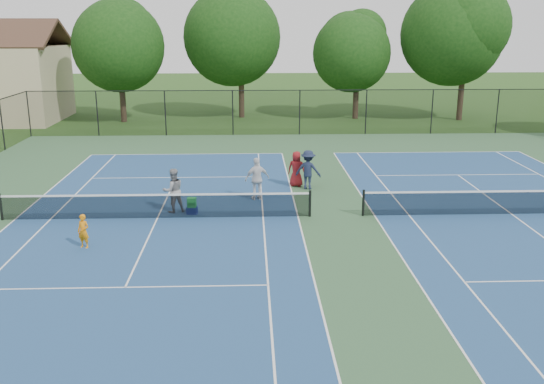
{
  "coord_description": "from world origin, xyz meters",
  "views": [
    {
      "loc": [
        -3.37,
        -22.55,
        7.35
      ],
      "look_at": [
        -2.57,
        -1.0,
        1.3
      ],
      "focal_mm": 40.0,
      "sensor_mm": 36.0,
      "label": 1
    }
  ],
  "objects_px": {
    "tree_back_d": "(466,30)",
    "bystander_b": "(308,170)",
    "tree_back_a": "(119,41)",
    "ball_crate": "(192,210)",
    "tree_back_b": "(241,32)",
    "bystander_c": "(296,169)",
    "instructor": "(173,191)",
    "bystander_a": "(257,179)",
    "tree_back_c": "(358,48)",
    "child_player": "(83,231)",
    "ball_hopper": "(192,202)"
  },
  "relations": [
    {
      "from": "tree_back_d",
      "to": "ball_hopper",
      "type": "bearing_deg",
      "value": -128.53
    },
    {
      "from": "tree_back_d",
      "to": "bystander_c",
      "type": "distance_m",
      "value": 24.8
    },
    {
      "from": "tree_back_a",
      "to": "ball_hopper",
      "type": "relative_size",
      "value": 23.87
    },
    {
      "from": "tree_back_d",
      "to": "bystander_b",
      "type": "height_order",
      "value": "tree_back_d"
    },
    {
      "from": "bystander_c",
      "to": "tree_back_c",
      "type": "bearing_deg",
      "value": -93.56
    },
    {
      "from": "child_player",
      "to": "tree_back_b",
      "type": "bearing_deg",
      "value": 101.58
    },
    {
      "from": "bystander_b",
      "to": "tree_back_d",
      "type": "bearing_deg",
      "value": -106.65
    },
    {
      "from": "bystander_c",
      "to": "bystander_b",
      "type": "bearing_deg",
      "value": 147.43
    },
    {
      "from": "instructor",
      "to": "bystander_a",
      "type": "height_order",
      "value": "bystander_a"
    },
    {
      "from": "bystander_b",
      "to": "ball_crate",
      "type": "distance_m",
      "value": 6.16
    },
    {
      "from": "tree_back_d",
      "to": "tree_back_a",
      "type": "bearing_deg",
      "value": -180.0
    },
    {
      "from": "ball_crate",
      "to": "ball_hopper",
      "type": "relative_size",
      "value": 1.06
    },
    {
      "from": "tree_back_b",
      "to": "bystander_a",
      "type": "bearing_deg",
      "value": -87.75
    },
    {
      "from": "tree_back_d",
      "to": "bystander_b",
      "type": "xyz_separation_m",
      "value": [
        -13.74,
        -19.91,
        -5.92
      ]
    },
    {
      "from": "tree_back_b",
      "to": "tree_back_d",
      "type": "distance_m",
      "value": 17.12
    },
    {
      "from": "tree_back_a",
      "to": "tree_back_c",
      "type": "bearing_deg",
      "value": 3.18
    },
    {
      "from": "bystander_a",
      "to": "tree_back_d",
      "type": "bearing_deg",
      "value": -144.72
    },
    {
      "from": "tree_back_b",
      "to": "bystander_b",
      "type": "relative_size",
      "value": 5.57
    },
    {
      "from": "tree_back_a",
      "to": "bystander_c",
      "type": "relative_size",
      "value": 5.55
    },
    {
      "from": "bystander_c",
      "to": "tree_back_d",
      "type": "bearing_deg",
      "value": -112.84
    },
    {
      "from": "tree_back_b",
      "to": "bystander_c",
      "type": "distance_m",
      "value": 22.33
    },
    {
      "from": "child_player",
      "to": "instructor",
      "type": "xyz_separation_m",
      "value": [
        2.55,
        3.91,
        0.31
      ]
    },
    {
      "from": "tree_back_c",
      "to": "tree_back_b",
      "type": "bearing_deg",
      "value": 173.66
    },
    {
      "from": "bystander_b",
      "to": "bystander_c",
      "type": "distance_m",
      "value": 0.71
    },
    {
      "from": "bystander_a",
      "to": "bystander_c",
      "type": "height_order",
      "value": "bystander_a"
    },
    {
      "from": "bystander_a",
      "to": "bystander_b",
      "type": "relative_size",
      "value": 1.02
    },
    {
      "from": "tree_back_a",
      "to": "bystander_a",
      "type": "xyz_separation_m",
      "value": [
        9.92,
        -21.53,
        -5.12
      ]
    },
    {
      "from": "instructor",
      "to": "bystander_b",
      "type": "distance_m",
      "value": 6.59
    },
    {
      "from": "tree_back_a",
      "to": "bystander_c",
      "type": "bearing_deg",
      "value": -58.76
    },
    {
      "from": "tree_back_a",
      "to": "tree_back_b",
      "type": "bearing_deg",
      "value": 12.53
    },
    {
      "from": "instructor",
      "to": "ball_hopper",
      "type": "distance_m",
      "value": 0.9
    },
    {
      "from": "instructor",
      "to": "ball_hopper",
      "type": "relative_size",
      "value": 4.68
    },
    {
      "from": "tree_back_a",
      "to": "child_player",
      "type": "bearing_deg",
      "value": -81.6
    },
    {
      "from": "tree_back_a",
      "to": "child_player",
      "type": "xyz_separation_m",
      "value": [
        4.0,
        -27.11,
        -5.45
      ]
    },
    {
      "from": "instructor",
      "to": "ball_crate",
      "type": "distance_m",
      "value": 1.1
    },
    {
      "from": "tree_back_b",
      "to": "bystander_c",
      "type": "bearing_deg",
      "value": -82.63
    },
    {
      "from": "instructor",
      "to": "tree_back_b",
      "type": "bearing_deg",
      "value": -118.91
    },
    {
      "from": "tree_back_c",
      "to": "instructor",
      "type": "xyz_separation_m",
      "value": [
        -11.44,
        -24.2,
        -4.58
      ]
    },
    {
      "from": "ball_crate",
      "to": "bystander_a",
      "type": "bearing_deg",
      "value": 36.71
    },
    {
      "from": "tree_back_c",
      "to": "instructor",
      "type": "relative_size",
      "value": 4.68
    },
    {
      "from": "instructor",
      "to": "bystander_b",
      "type": "bearing_deg",
      "value": -173.38
    },
    {
      "from": "tree_back_a",
      "to": "tree_back_d",
      "type": "xyz_separation_m",
      "value": [
        26.0,
        0.0,
        0.79
      ]
    },
    {
      "from": "ball_crate",
      "to": "child_player",
      "type": "bearing_deg",
      "value": -132.3
    },
    {
      "from": "child_player",
      "to": "ball_crate",
      "type": "distance_m",
      "value": 4.92
    },
    {
      "from": "bystander_a",
      "to": "ball_crate",
      "type": "height_order",
      "value": "bystander_a"
    },
    {
      "from": "child_player",
      "to": "bystander_c",
      "type": "distance_m",
      "value": 10.95
    },
    {
      "from": "tree_back_a",
      "to": "bystander_b",
      "type": "distance_m",
      "value": 23.94
    },
    {
      "from": "ball_crate",
      "to": "ball_hopper",
      "type": "height_order",
      "value": "ball_hopper"
    },
    {
      "from": "tree_back_a",
      "to": "ball_crate",
      "type": "distance_m",
      "value": 25.29
    },
    {
      "from": "child_player",
      "to": "bystander_c",
      "type": "height_order",
      "value": "bystander_c"
    }
  ]
}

